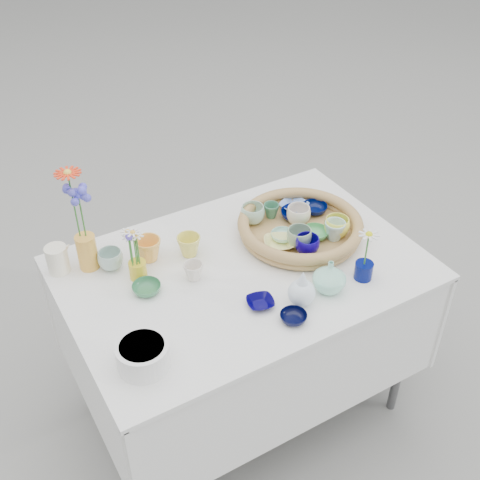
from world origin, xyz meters
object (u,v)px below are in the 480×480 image
bud_vase_seafoam (330,276)px  tall_vase_yellow (87,252)px  display_table (242,402)px  wicker_tray (300,227)px

bud_vase_seafoam → tall_vase_yellow: bearing=141.4°
display_table → tall_vase_yellow: bearing=149.8°
bud_vase_seafoam → tall_vase_yellow: (-0.66, 0.53, 0.01)m
display_table → tall_vase_yellow: 0.99m
wicker_tray → tall_vase_yellow: tall_vase_yellow is taller
bud_vase_seafoam → display_table: bearing=126.7°
display_table → wicker_tray: 0.85m
display_table → wicker_tray: size_ratio=2.66×
wicker_tray → tall_vase_yellow: size_ratio=3.56×
wicker_tray → display_table: bearing=-169.9°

